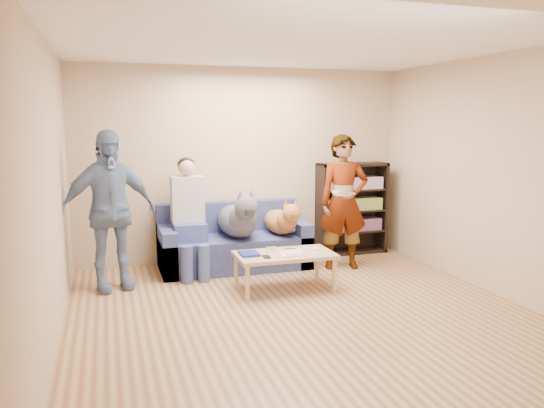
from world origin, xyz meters
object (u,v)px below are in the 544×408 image
object	(u,v)px
person_standing_left	(109,211)
camera_silver	(271,249)
coffee_table	(285,257)
notebook_blue	(249,254)
dog_gray	(239,219)
bookshelf	(351,206)
person_seated	(189,212)
sofa	(233,245)
person_standing_right	(344,202)
dog_tan	(282,221)

from	to	relation	value
person_standing_left	camera_silver	distance (m)	1.87
coffee_table	notebook_blue	bearing A→B (deg)	172.87
person_standing_left	notebook_blue	xyz separation A→B (m)	(1.46, -0.55, -0.47)
person_standing_left	camera_silver	size ratio (longest dim) A/B	16.37
dog_gray	bookshelf	distance (m)	1.81
bookshelf	person_seated	bearing A→B (deg)	-171.41
person_standing_left	sofa	size ratio (longest dim) A/B	0.95
person_standing_right	dog_tan	distance (m)	0.83
coffee_table	camera_silver	bearing A→B (deg)	135.00
dog_gray	person_seated	bearing A→B (deg)	175.45
notebook_blue	bookshelf	bearing A→B (deg)	34.70
coffee_table	bookshelf	distance (m)	2.01
coffee_table	dog_tan	bearing A→B (deg)	73.36
person_standing_left	dog_gray	bearing A→B (deg)	-3.05
person_standing_left	person_seated	bearing A→B (deg)	6.86
camera_silver	dog_tan	distance (m)	0.93
coffee_table	bookshelf	world-z (taller)	bookshelf
person_seated	dog_gray	size ratio (longest dim) A/B	1.15
person_standing_right	bookshelf	world-z (taller)	person_standing_right
sofa	bookshelf	size ratio (longest dim) A/B	1.46
person_standing_right	camera_silver	xyz separation A→B (m)	(-1.13, -0.52, -0.42)
person_seated	bookshelf	distance (m)	2.41
notebook_blue	dog_gray	size ratio (longest dim) A/B	0.20
bookshelf	dog_tan	bearing A→B (deg)	-161.19
dog_gray	notebook_blue	bearing A→B (deg)	-96.52
notebook_blue	bookshelf	size ratio (longest dim) A/B	0.20
sofa	person_seated	bearing A→B (deg)	-167.79
notebook_blue	camera_silver	xyz separation A→B (m)	(0.28, 0.07, 0.01)
notebook_blue	dog_tan	xyz separation A→B (m)	(0.68, 0.89, 0.18)
camera_silver	bookshelf	xyz separation A→B (m)	(1.59, 1.22, 0.23)
camera_silver	dog_tan	world-z (taller)	dog_tan
notebook_blue	dog_tan	bearing A→B (deg)	52.57
sofa	person_standing_left	bearing A→B (deg)	-161.75
person_standing_left	bookshelf	distance (m)	3.42
dog_tan	bookshelf	world-z (taller)	bookshelf
notebook_blue	camera_silver	size ratio (longest dim) A/B	2.36
person_standing_left	bookshelf	size ratio (longest dim) A/B	1.39
sofa	coffee_table	bearing A→B (deg)	-73.39
dog_tan	dog_gray	bearing A→B (deg)	-179.52
person_standing_left	sofa	xyz separation A→B (m)	(1.53, 0.51, -0.62)
sofa	person_seated	xyz separation A→B (m)	(-0.59, -0.13, 0.49)
person_standing_right	person_standing_left	world-z (taller)	person_standing_left
person_standing_left	dog_tan	bearing A→B (deg)	-6.08
camera_silver	bookshelf	size ratio (longest dim) A/B	0.08
sofa	coffee_table	world-z (taller)	sofa
notebook_blue	sofa	distance (m)	1.07
person_seated	dog_gray	distance (m)	0.63
sofa	dog_gray	world-z (taller)	dog_gray
dog_gray	bookshelf	xyz separation A→B (m)	(1.77, 0.41, 0.02)
notebook_blue	dog_gray	bearing A→B (deg)	83.48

